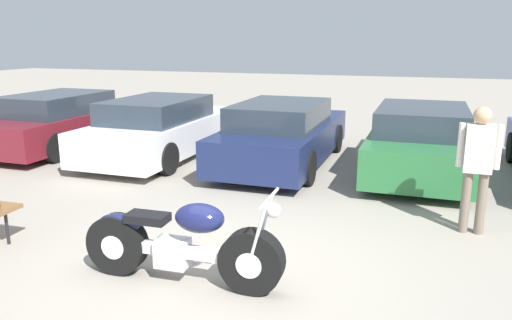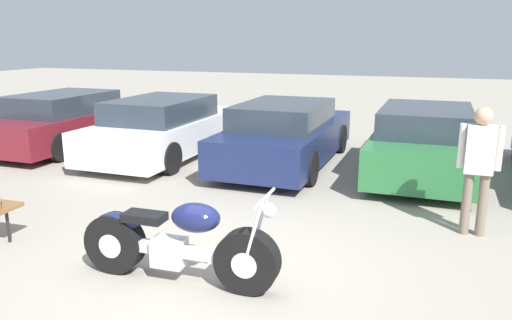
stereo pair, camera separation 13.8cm
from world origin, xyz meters
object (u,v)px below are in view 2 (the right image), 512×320
(motorcycle, at_px, (177,243))
(parked_car_green, at_px, (424,141))
(parked_car_white, at_px, (166,128))
(person_standing, at_px, (479,161))
(parked_car_navy, at_px, (286,134))
(parked_car_maroon, at_px, (70,121))

(motorcycle, height_order, parked_car_green, parked_car_green)
(parked_car_white, bearing_deg, motorcycle, -58.93)
(motorcycle, xyz_separation_m, person_standing, (2.96, 2.45, 0.57))
(parked_car_navy, distance_m, parked_car_green, 2.64)
(parked_car_maroon, bearing_deg, parked_car_green, 2.56)
(parked_car_navy, bearing_deg, motorcycle, -85.65)
(parked_car_maroon, bearing_deg, motorcycle, -42.07)
(parked_car_maroon, bearing_deg, person_standing, -17.14)
(motorcycle, bearing_deg, parked_car_navy, 94.35)
(parked_car_white, relative_size, person_standing, 2.68)
(person_standing, bearing_deg, motorcycle, -140.43)
(parked_car_white, distance_m, parked_car_green, 5.28)
(parked_car_maroon, distance_m, parked_car_navy, 5.26)
(motorcycle, xyz_separation_m, parked_car_maroon, (-5.66, 5.11, 0.19))
(motorcycle, height_order, person_standing, person_standing)
(parked_car_green, distance_m, person_standing, 3.12)
(motorcycle, relative_size, parked_car_white, 0.49)
(parked_car_green, relative_size, person_standing, 2.68)
(parked_car_white, relative_size, parked_car_navy, 1.00)
(parked_car_maroon, bearing_deg, parked_car_navy, 1.09)
(parked_car_white, distance_m, person_standing, 6.53)
(parked_car_maroon, height_order, parked_car_green, same)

